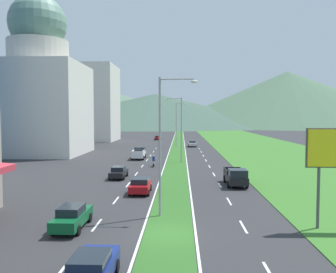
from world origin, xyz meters
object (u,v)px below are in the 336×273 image
(car_3, at_px, (158,138))
(car_5, at_px, (140,186))
(pickup_truck_1, at_px, (236,177))
(car_2, at_px, (119,172))
(street_lamp_mid, at_px, (180,126))
(pickup_truck_0, at_px, (139,153))
(car_4, at_px, (72,217))
(street_lamp_near, at_px, (164,138))
(car_0, at_px, (192,144))
(motorcycle_rider, at_px, (154,162))
(car_1, at_px, (91,270))
(street_lamp_far, at_px, (177,122))

(car_3, xyz_separation_m, car_5, (3.40, -78.21, 0.04))
(car_5, height_order, pickup_truck_1, pickup_truck_1)
(car_2, height_order, car_3, car_2)
(street_lamp_mid, relative_size, pickup_truck_1, 1.97)
(car_2, distance_m, pickup_truck_0, 19.72)
(car_3, bearing_deg, pickup_truck_0, 179.90)
(car_4, bearing_deg, street_lamp_near, -63.47)
(street_lamp_mid, bearing_deg, car_5, -99.51)
(car_4, bearing_deg, car_5, -17.08)
(car_0, height_order, motorcycle_rider, motorcycle_rider)
(car_2, bearing_deg, street_lamp_mid, -27.46)
(car_2, distance_m, car_3, 69.88)
(car_3, bearing_deg, street_lamp_near, -175.95)
(pickup_truck_1, bearing_deg, car_1, -23.44)
(street_lamp_near, bearing_deg, street_lamp_mid, 87.96)
(car_1, bearing_deg, pickup_truck_0, 4.22)
(street_lamp_near, distance_m, car_3, 86.55)
(car_2, relative_size, car_4, 0.94)
(pickup_truck_0, bearing_deg, car_0, -22.47)
(street_lamp_mid, bearing_deg, motorcycle_rider, -131.53)
(street_lamp_near, distance_m, car_4, 8.55)
(pickup_truck_0, bearing_deg, motorcycle_rider, -160.94)
(street_lamp_mid, xyz_separation_m, car_1, (-3.81, -41.71, -5.24))
(car_0, relative_size, motorcycle_rider, 2.01)
(car_3, distance_m, pickup_truck_1, 75.30)
(car_3, height_order, motorcycle_rider, motorcycle_rider)
(street_lamp_far, bearing_deg, street_lamp_mid, -88.61)
(car_0, xyz_separation_m, car_5, (-6.86, -53.07, 0.00))
(car_4, xyz_separation_m, pickup_truck_0, (-0.10, 39.06, 0.19))
(car_3, height_order, pickup_truck_1, pickup_truck_1)
(car_0, relative_size, car_5, 0.99)
(car_1, height_order, car_4, car_4)
(street_lamp_near, xyz_separation_m, pickup_truck_0, (-6.19, 36.02, -4.99))
(street_lamp_near, bearing_deg, pickup_truck_0, 99.76)
(car_3, bearing_deg, motorcycle_rider, -176.86)
(street_lamp_mid, height_order, car_0, street_lamp_mid)
(car_1, xyz_separation_m, car_4, (-3.37, 8.03, 0.02))
(pickup_truck_0, distance_m, motorcycle_rider, 10.36)
(street_lamp_mid, height_order, street_lamp_far, street_lamp_far)
(pickup_truck_1, bearing_deg, car_4, -41.57)
(street_lamp_mid, xyz_separation_m, motorcycle_rider, (-3.90, -4.41, -5.27))
(street_lamp_mid, distance_m, car_5, 23.58)
(street_lamp_near, relative_size, car_4, 2.28)
(street_lamp_mid, height_order, motorcycle_rider, street_lamp_mid)
(car_1, bearing_deg, car_2, 7.58)
(street_lamp_near, distance_m, car_5, 9.90)
(street_lamp_mid, xyz_separation_m, pickup_truck_0, (-7.28, 5.38, -5.03))
(street_lamp_far, bearing_deg, pickup_truck_1, -81.93)
(car_3, bearing_deg, car_2, 179.79)
(street_lamp_mid, distance_m, car_0, 31.00)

